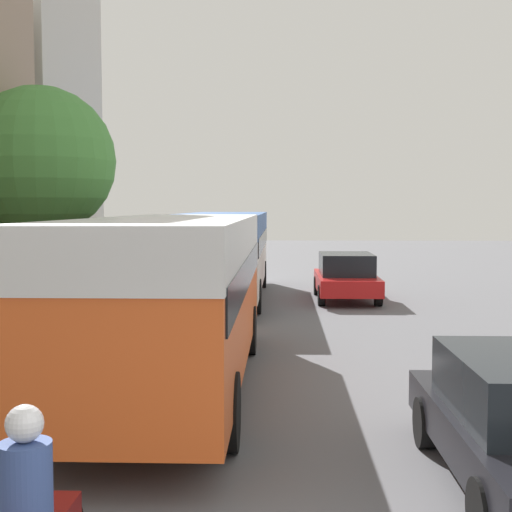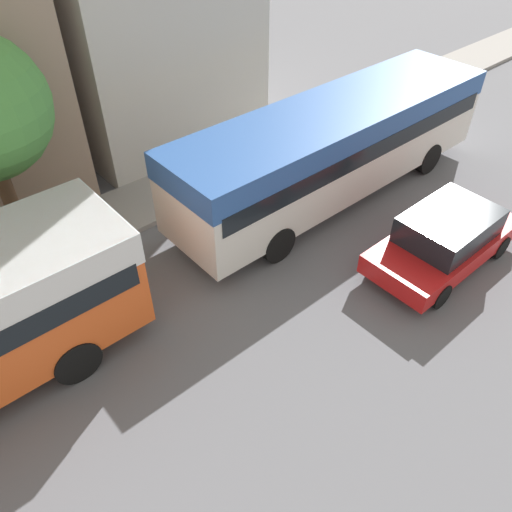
{
  "view_description": "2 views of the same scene",
  "coord_description": "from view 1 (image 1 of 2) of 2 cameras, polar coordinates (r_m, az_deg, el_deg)",
  "views": [
    {
      "loc": [
        0.0,
        -3.42,
        3.07
      ],
      "look_at": [
        -0.61,
        13.83,
        1.85
      ],
      "focal_mm": 50.0,
      "sensor_mm": 36.0,
      "label": 1
    },
    {
      "loc": [
        6.33,
        9.86,
        8.64
      ],
      "look_at": [
        0.09,
        15.25,
        1.43
      ],
      "focal_mm": 35.0,
      "sensor_mm": 36.0,
      "label": 2
    }
  ],
  "objects": [
    {
      "name": "bus_lead",
      "position": [
        11.84,
        -6.81,
        -1.78
      ],
      "size": [
        2.59,
        9.5,
        2.87
      ],
      "color": "#EA5B23",
      "rests_on": "ground_plane"
    },
    {
      "name": "car_crossing",
      "position": [
        23.39,
        7.22,
        -1.59
      ],
      "size": [
        1.96,
        4.35,
        1.53
      ],
      "color": "red",
      "rests_on": "ground_plane"
    },
    {
      "name": "bus_following",
      "position": [
        23.49,
        -2.6,
        1.06
      ],
      "size": [
        2.66,
        10.64,
        2.83
      ],
      "color": "silver",
      "rests_on": "ground_plane"
    },
    {
      "name": "street_tree",
      "position": [
        16.21,
        -16.85,
        7.21
      ],
      "size": [
        3.22,
        3.22,
        5.5
      ],
      "color": "brown",
      "rests_on": "sidewalk"
    }
  ]
}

